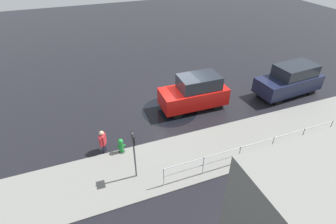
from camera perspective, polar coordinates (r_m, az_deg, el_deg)
The scene contains 9 objects.
ground_plane at distance 15.94m, azimuth 2.10°, elevation 1.23°, with size 60.00×60.00×0.00m, color black.
kerb_strip at distance 12.99m, azimuth 9.34°, elevation -8.23°, with size 24.00×3.20×0.04m, color slate.
moving_hatchback at distance 15.40m, azimuth 5.86°, elevation 4.23°, with size 3.93×1.76×2.06m.
parked_sedan at distance 18.50m, azimuth 25.05°, elevation 6.34°, with size 4.41×2.05×1.98m.
fire_hydrant at distance 12.68m, azimuth -10.19°, elevation -7.28°, with size 0.42×0.31×0.80m.
pedestrian at distance 12.74m, azimuth -14.03°, elevation -5.98°, with size 0.38×0.52×1.22m.
metal_railing at distance 12.60m, azimuth 18.75°, elevation -7.26°, with size 9.02×0.04×1.05m.
sign_post at distance 10.66m, azimuth -7.43°, elevation -8.05°, with size 0.07×0.44×2.40m.
puddle_patch at distance 15.55m, azimuth 0.31°, elevation 0.30°, with size 3.27×3.27×0.01m, color black.
Camera 1 is at (5.31, 12.24, 8.72)m, focal length 28.00 mm.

